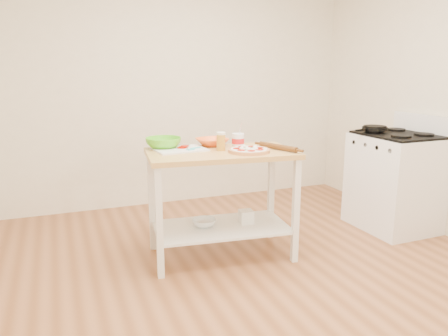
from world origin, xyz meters
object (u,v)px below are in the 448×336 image
skillet (374,129)px  orange_bowl (212,142)px  rolling_pin (278,147)px  pizza (249,150)px  spatula (193,149)px  green_bowl (163,143)px  gas_stove (394,181)px  knife (170,145)px  shelf_bin (246,217)px  shelf_glass_bowl (204,223)px  yogurt_tub (238,141)px  cutting_board (180,149)px  beer_pint (221,141)px  prep_island (221,181)px

skillet → orange_bowl: skillet is taller
skillet → rolling_pin: skillet is taller
pizza → orange_bowl: orange_bowl is taller
spatula → green_bowl: size_ratio=0.48×
gas_stove → knife: 2.22m
skillet → shelf_bin: (-1.44, -0.19, -0.66)m
knife → rolling_pin: (0.79, -0.47, 0.01)m
pizza → shelf_glass_bowl: pizza is taller
yogurt_tub → shelf_bin: size_ratio=1.96×
gas_stove → spatula: (-2.02, 0.09, 0.44)m
spatula → shelf_bin: bearing=-33.6°
pizza → cutting_board: bearing=150.1°
green_bowl → spatula: bearing=-41.5°
pizza → knife: 0.70m
gas_stove → orange_bowl: (-1.80, 0.25, 0.46)m
pizza → cutting_board: 0.57m
rolling_pin → beer_pint: bearing=161.8°
skillet → cutting_board: bearing=169.9°
gas_stove → pizza: gas_stove is taller
green_bowl → yogurt_tub: bearing=-19.9°
shelf_bin → rolling_pin: bearing=-27.0°
yogurt_tub → shelf_glass_bowl: 0.74m
skillet → spatula: bearing=171.7°
prep_island → cutting_board: size_ratio=2.91×
pizza → rolling_pin: size_ratio=0.86×
orange_bowl → shelf_glass_bowl: bearing=-125.1°
rolling_pin → knife: bearing=149.3°
prep_island → rolling_pin: (0.45, -0.12, 0.27)m
skillet → spatula: (-1.87, -0.08, -0.06)m
skillet → yogurt_tub: 1.49m
gas_stove → orange_bowl: size_ratio=4.25×
skillet → pizza: size_ratio=1.16×
gas_stove → rolling_pin: 1.44m
gas_stove → cutting_board: (-2.12, 0.15, 0.43)m
beer_pint → pizza: bearing=-39.1°
pizza → shelf_bin: size_ratio=2.97×
skillet → green_bowl: size_ratio=1.32×
orange_bowl → green_bowl: 0.42m
orange_bowl → green_bowl: (-0.42, 0.02, 0.01)m
cutting_board → green_bowl: 0.16m
orange_bowl → rolling_pin: orange_bowl is taller
gas_stove → shelf_glass_bowl: bearing=178.0°
spatula → knife: 0.28m
beer_pint → prep_island: bearing=-107.2°
prep_island → beer_pint: bearing=72.8°
pizza → rolling_pin: bearing=0.4°
knife → rolling_pin: 0.91m
knife → cutting_board: bearing=-53.8°
green_bowl → shelf_glass_bowl: size_ratio=1.46×
yogurt_tub → rolling_pin: 0.34m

